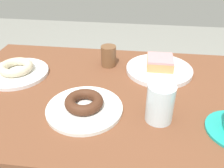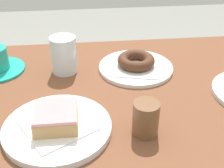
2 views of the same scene
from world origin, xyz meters
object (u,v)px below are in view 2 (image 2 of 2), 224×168
object	(u,v)px
donut_chocolate_ring	(136,60)
sugar_jar	(146,118)
donut_glazed_square	(56,117)
plate_chocolate_ring	(136,68)
water_glass	(64,55)
plate_glazed_square	(57,128)

from	to	relation	value
donut_chocolate_ring	sugar_jar	xyz separation A→B (m)	(-0.03, -0.28, 0.01)
donut_chocolate_ring	donut_glazed_square	distance (m)	0.33
plate_chocolate_ring	water_glass	bearing A→B (deg)	176.84
plate_glazed_square	sugar_jar	world-z (taller)	sugar_jar
donut_glazed_square	water_glass	distance (m)	0.27
donut_chocolate_ring	donut_glazed_square	size ratio (longest dim) A/B	1.19
donut_glazed_square	sugar_jar	xyz separation A→B (m)	(0.19, -0.03, 0.00)
sugar_jar	donut_chocolate_ring	bearing A→B (deg)	84.00
plate_glazed_square	donut_glazed_square	world-z (taller)	donut_glazed_square
plate_glazed_square	plate_chocolate_ring	bearing A→B (deg)	49.36
sugar_jar	plate_glazed_square	bearing A→B (deg)	172.18
plate_chocolate_ring	donut_glazed_square	bearing A→B (deg)	-130.64
donut_chocolate_ring	water_glass	bearing A→B (deg)	176.84
donut_glazed_square	sugar_jar	size ratio (longest dim) A/B	1.17
donut_chocolate_ring	sugar_jar	size ratio (longest dim) A/B	1.40
plate_chocolate_ring	sugar_jar	xyz separation A→B (m)	(-0.03, -0.28, 0.03)
plate_chocolate_ring	water_glass	size ratio (longest dim) A/B	2.05
sugar_jar	donut_glazed_square	bearing A→B (deg)	172.18
plate_glazed_square	sugar_jar	size ratio (longest dim) A/B	3.05
donut_chocolate_ring	donut_glazed_square	xyz separation A→B (m)	(-0.22, -0.25, 0.01)
water_glass	sugar_jar	xyz separation A→B (m)	(0.18, -0.29, -0.01)
water_glass	sugar_jar	size ratio (longest dim) A/B	1.37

